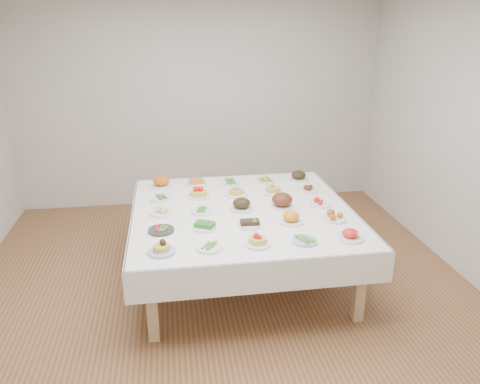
{
  "coord_description": "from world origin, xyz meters",
  "views": [
    {
      "loc": [
        -0.45,
        -3.97,
        2.5
      ],
      "look_at": [
        0.23,
        0.38,
        0.88
      ],
      "focal_mm": 35.0,
      "sensor_mm": 36.0,
      "label": 1
    }
  ],
  "objects": [
    {
      "name": "dish_17",
      "position": [
        0.23,
        0.63,
        0.8
      ],
      "size": [
        0.23,
        0.23,
        0.12
      ],
      "color": "white",
      "rests_on": "display_table"
    },
    {
      "name": "dish_14",
      "position": [
        1.02,
        0.22,
        0.78
      ],
      "size": [
        0.21,
        0.21,
        0.08
      ],
      "color": "white",
      "rests_on": "display_table"
    },
    {
      "name": "room_envelope",
      "position": [
        0.0,
        0.0,
        1.83
      ],
      "size": [
        5.02,
        5.02,
        2.81
      ],
      "color": "brown",
      "rests_on": "ground"
    },
    {
      "name": "dish_20",
      "position": [
        -0.55,
        1.03,
        0.82
      ],
      "size": [
        0.22,
        0.22,
        0.14
      ],
      "color": "white",
      "rests_on": "display_table"
    },
    {
      "name": "dish_18",
      "position": [
        0.63,
        0.64,
        0.82
      ],
      "size": [
        0.24,
        0.24,
        0.14
      ],
      "color": "white",
      "rests_on": "display_table"
    },
    {
      "name": "dish_24",
      "position": [
        1.02,
        1.01,
        0.82
      ],
      "size": [
        0.25,
        0.25,
        0.14
      ],
      "color": "white",
      "rests_on": "display_table"
    },
    {
      "name": "dish_15",
      "position": [
        -0.56,
        0.63,
        0.77
      ],
      "size": [
        0.22,
        0.22,
        0.05
      ],
      "color": "white",
      "rests_on": "display_table"
    },
    {
      "name": "dish_11",
      "position": [
        -0.17,
        0.22,
        0.77
      ],
      "size": [
        0.21,
        0.21,
        0.05
      ],
      "color": "white",
      "rests_on": "display_table"
    },
    {
      "name": "dish_3",
      "position": [
        0.63,
        -0.56,
        0.77
      ],
      "size": [
        0.21,
        0.21,
        0.05
      ],
      "color": "#4C66B2",
      "rests_on": "display_table"
    },
    {
      "name": "dish_12",
      "position": [
        0.22,
        0.23,
        0.82
      ],
      "size": [
        0.26,
        0.26,
        0.15
      ],
      "color": "white",
      "rests_on": "display_table"
    },
    {
      "name": "dish_2",
      "position": [
        0.23,
        -0.55,
        0.8
      ],
      "size": [
        0.22,
        0.22,
        0.12
      ],
      "color": "white",
      "rests_on": "display_table"
    },
    {
      "name": "dish_22",
      "position": [
        0.22,
        1.01,
        0.78
      ],
      "size": [
        0.22,
        0.22,
        0.06
      ],
      "color": "white",
      "rests_on": "display_table"
    },
    {
      "name": "dish_8",
      "position": [
        0.62,
        -0.15,
        0.8
      ],
      "size": [
        0.22,
        0.22,
        0.12
      ],
      "color": "white",
      "rests_on": "display_table"
    },
    {
      "name": "dish_7",
      "position": [
        0.23,
        -0.17,
        0.79
      ],
      "size": [
        0.2,
        0.2,
        0.1
      ],
      "color": "white",
      "rests_on": "display_table"
    },
    {
      "name": "dish_23",
      "position": [
        0.62,
        1.02,
        0.78
      ],
      "size": [
        0.24,
        0.24,
        0.06
      ],
      "color": "white",
      "rests_on": "display_table"
    },
    {
      "name": "dish_0",
      "position": [
        -0.55,
        -0.56,
        0.8
      ],
      "size": [
        0.22,
        0.22,
        0.12
      ],
      "color": "#4C66B2",
      "rests_on": "display_table"
    },
    {
      "name": "dish_16",
      "position": [
        -0.17,
        0.64,
        0.82
      ],
      "size": [
        0.23,
        0.23,
        0.14
      ],
      "color": "white",
      "rests_on": "display_table"
    },
    {
      "name": "dish_9",
      "position": [
        1.03,
        -0.15,
        0.8
      ],
      "size": [
        0.22,
        0.22,
        0.1
      ],
      "color": "white",
      "rests_on": "display_table"
    },
    {
      "name": "dish_4",
      "position": [
        1.03,
        -0.56,
        0.8
      ],
      "size": [
        0.22,
        0.22,
        0.12
      ],
      "color": "white",
      "rests_on": "display_table"
    },
    {
      "name": "dish_19",
      "position": [
        1.02,
        0.63,
        0.78
      ],
      "size": [
        0.21,
        0.21,
        0.09
      ],
      "color": "white",
      "rests_on": "display_table"
    },
    {
      "name": "dish_10",
      "position": [
        -0.56,
        0.24,
        0.79
      ],
      "size": [
        0.21,
        0.21,
        0.09
      ],
      "color": "white",
      "rests_on": "display_table"
    },
    {
      "name": "display_table",
      "position": [
        0.23,
        0.23,
        0.68
      ],
      "size": [
        2.15,
        2.15,
        0.75
      ],
      "color": "white",
      "rests_on": "ground"
    },
    {
      "name": "dish_21",
      "position": [
        -0.16,
        1.03,
        0.8
      ],
      "size": [
        0.24,
        0.24,
        0.11
      ],
      "color": "white",
      "rests_on": "display_table"
    },
    {
      "name": "dish_5",
      "position": [
        -0.56,
        -0.16,
        0.77
      ],
      "size": [
        0.23,
        0.23,
        0.05
      ],
      "color": "#2E2C29",
      "rests_on": "display_table"
    },
    {
      "name": "dish_13",
      "position": [
        0.63,
        0.23,
        0.81
      ],
      "size": [
        0.22,
        0.22,
        0.13
      ],
      "color": "white",
      "rests_on": "display_table"
    },
    {
      "name": "dish_6",
      "position": [
        -0.17,
        -0.16,
        0.79
      ],
      "size": [
        0.21,
        0.21,
        0.1
      ],
      "color": "white",
      "rests_on": "display_table"
    },
    {
      "name": "dish_1",
      "position": [
        -0.17,
        -0.56,
        0.77
      ],
      "size": [
        0.22,
        0.22,
        0.05
      ],
      "color": "white",
      "rests_on": "display_table"
    }
  ]
}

